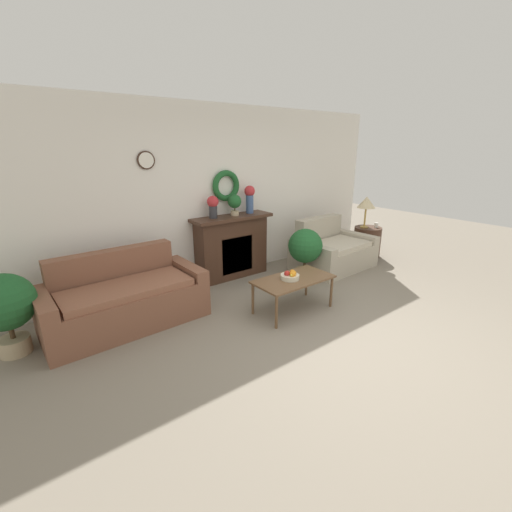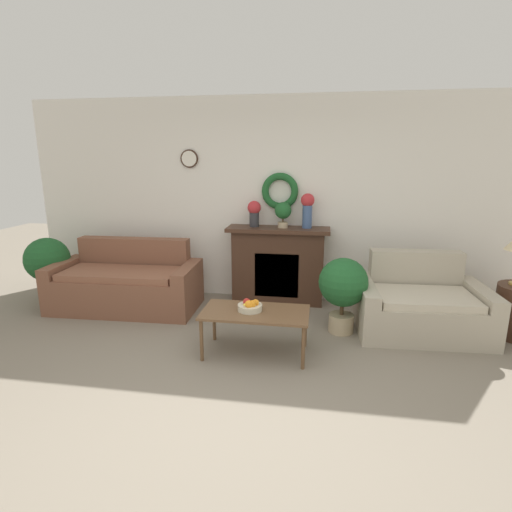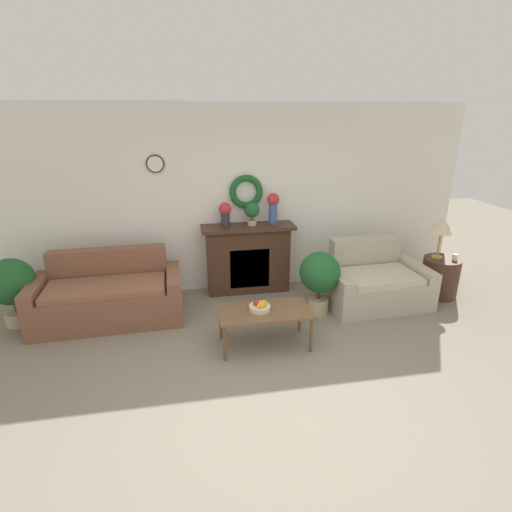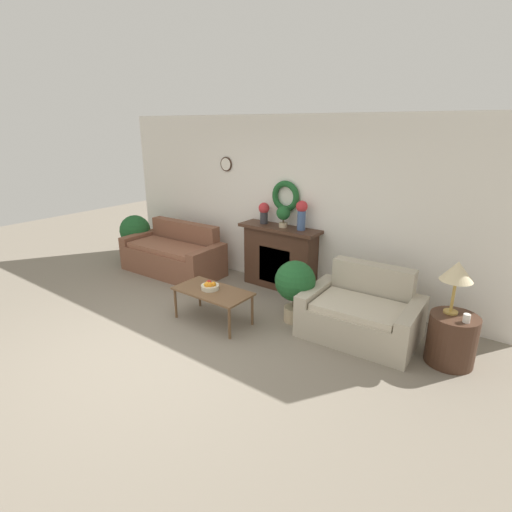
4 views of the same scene
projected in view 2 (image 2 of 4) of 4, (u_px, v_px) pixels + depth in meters
name	position (u px, v px, depth m)	size (l,w,h in m)	color
ground_plane	(229.00, 415.00, 3.06)	(16.00, 16.00, 0.00)	gray
wall_back	(273.00, 201.00, 5.36)	(6.80, 0.16, 2.70)	white
fireplace	(278.00, 265.00, 5.35)	(1.34, 0.41, 1.03)	#42281C
couch_left	(127.00, 284.00, 5.18)	(1.87, 0.93, 0.87)	brown
loveseat_right	(420.00, 306.00, 4.49)	(1.43, 1.01, 0.86)	#B2A893
coffee_table	(255.00, 315.00, 3.93)	(1.05, 0.54, 0.45)	brown
fruit_bowl	(250.00, 306.00, 3.92)	(0.24, 0.24, 0.12)	beige
vase_on_mantel_left	(254.00, 212.00, 5.24)	(0.18, 0.18, 0.34)	#2D2D33
vase_on_mantel_right	(307.00, 208.00, 5.11)	(0.17, 0.17, 0.45)	#3D5684
potted_plant_on_mantel	(283.00, 212.00, 5.16)	(0.22, 0.22, 0.33)	tan
potted_plant_floor_by_couch	(48.00, 262.00, 5.36)	(0.58, 0.58, 0.88)	tan
potted_plant_floor_by_loveseat	(343.00, 286.00, 4.39)	(0.54, 0.54, 0.85)	tan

